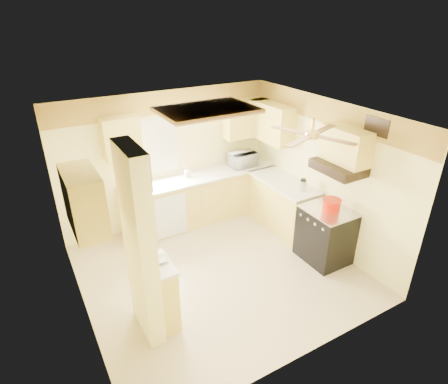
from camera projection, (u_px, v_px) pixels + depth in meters
floor at (219, 271)px, 5.93m from camera, size 4.00×4.00×0.00m
ceiling at (218, 116)px, 4.82m from camera, size 4.00×4.00×0.00m
wall_back at (168, 160)px, 6.85m from camera, size 4.00×0.00×4.00m
wall_front at (307, 275)px, 3.90m from camera, size 4.00×0.00×4.00m
wall_left at (73, 240)px, 4.49m from camera, size 0.00×3.80×3.80m
wall_right at (322, 174)px, 6.27m from camera, size 0.00×3.80×3.80m
wallpaper_border at (164, 102)px, 6.37m from camera, size 4.00×0.02×0.40m
partition_column at (140, 248)px, 4.35m from camera, size 0.20×0.70×2.50m
partition_ledge at (163, 294)px, 4.80m from camera, size 0.25×0.55×0.90m
ledge_top at (160, 265)px, 4.59m from camera, size 0.28×0.58×0.04m
lower_cabinets_back at (201, 199)px, 7.20m from camera, size 3.00×0.60×0.90m
lower_cabinets_right at (283, 205)px, 6.96m from camera, size 0.60×1.40×0.90m
countertop_back at (201, 176)px, 6.98m from camera, size 3.04×0.64×0.04m
countertop_right at (284, 182)px, 6.74m from camera, size 0.64×1.44×0.04m
dishwasher_panel at (171, 216)px, 6.63m from camera, size 0.58×0.02×0.80m
window at (154, 147)px, 6.60m from camera, size 0.92×0.02×1.02m
upper_cab_back_left at (121, 138)px, 6.07m from camera, size 0.60×0.35×0.70m
upper_cab_back_right at (245, 118)px, 7.14m from camera, size 0.90×0.35×0.70m
upper_cab_right at (272, 122)px, 6.90m from camera, size 0.35×1.00×0.70m
upper_cab_left_wall at (84, 201)px, 4.10m from camera, size 0.35×0.75×0.70m
upper_cab_over_stove at (346, 145)px, 5.45m from camera, size 0.35×0.76×0.52m
stove at (325, 234)px, 6.05m from camera, size 0.68×0.77×0.92m
range_hood at (338, 167)px, 5.56m from camera, size 0.50×0.76×0.14m
poster_menu at (144, 200)px, 4.13m from camera, size 0.02×0.42×0.57m
poster_nashville at (150, 249)px, 4.42m from camera, size 0.02×0.42×0.57m
ceiling_light_panel at (207, 110)px, 5.27m from camera, size 1.35×0.95×0.06m
ceiling_fan at (312, 135)px, 4.82m from camera, size 1.15×1.15×0.26m
vent_grate at (377, 127)px, 5.09m from camera, size 0.02×0.40×0.25m
microwave at (243, 159)px, 7.32m from camera, size 0.51×0.35×0.28m
bowl at (162, 259)px, 4.62m from camera, size 0.20×0.20×0.05m
dutch_oven at (332, 205)px, 5.78m from camera, size 0.29×0.29×0.19m
kettle at (303, 185)px, 6.38m from camera, size 0.14×0.14×0.21m
dish_rack at (140, 185)px, 6.42m from camera, size 0.35×0.27×0.19m
utensil_crock at (187, 174)px, 6.89m from camera, size 0.10×0.10×0.20m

